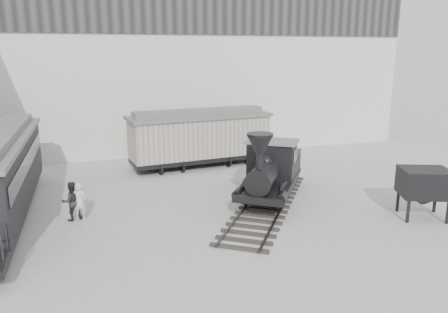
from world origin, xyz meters
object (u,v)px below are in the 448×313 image
object	(u,v)px
boxcar	(200,137)
coal_hopper	(424,186)
visitor_a	(79,202)
locomotive	(270,174)
visitor_b	(72,201)

from	to	relation	value
boxcar	coal_hopper	distance (m)	13.15
visitor_a	coal_hopper	xyz separation A→B (m)	(13.93, -3.90, 0.57)
boxcar	visitor_a	xyz separation A→B (m)	(-6.97, -7.26, -1.05)
locomotive	boxcar	world-z (taller)	locomotive
locomotive	visitor_a	bearing A→B (deg)	-146.10
visitor_a	boxcar	bearing A→B (deg)	-133.47
boxcar	locomotive	bearing A→B (deg)	-84.96
locomotive	boxcar	size ratio (longest dim) A/B	1.07
locomotive	visitor_a	world-z (taller)	locomotive
visitor_a	visitor_b	world-z (taller)	visitor_b
visitor_b	coal_hopper	bearing A→B (deg)	147.99
locomotive	boxcar	xyz separation A→B (m)	(-1.59, 7.27, 0.55)
boxcar	coal_hopper	world-z (taller)	boxcar
visitor_a	visitor_b	bearing A→B (deg)	-20.72
locomotive	visitor_b	distance (m)	8.89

